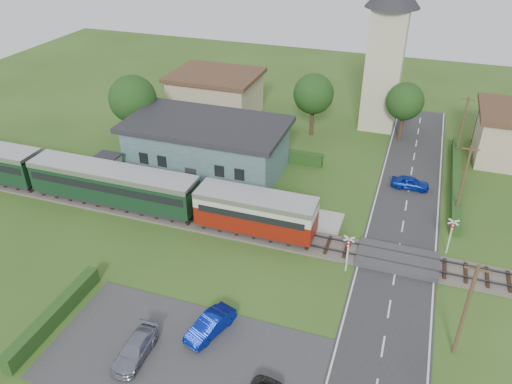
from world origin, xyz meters
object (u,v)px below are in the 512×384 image
(equipment_hut, at_px, (108,168))
(pedestrian_far, at_px, (146,178))
(train, at_px, (83,178))
(pedestrian_near, at_px, (256,203))
(church_tower, at_px, (387,42))
(crossing_signal_near, at_px, (348,248))
(crossing_signal_far, at_px, (451,231))
(station_building, at_px, (207,146))
(house_west, at_px, (216,94))
(car_park_silver, at_px, (135,349))
(car_on_road, at_px, (410,183))
(car_park_blue, at_px, (210,325))

(equipment_hut, xyz_separation_m, pedestrian_far, (4.01, 0.22, -0.56))
(train, bearing_deg, pedestrian_near, 9.01)
(church_tower, bearing_deg, pedestrian_near, -107.74)
(pedestrian_far, bearing_deg, crossing_signal_near, -128.11)
(equipment_hut, distance_m, crossing_signal_far, 31.61)
(station_building, distance_m, church_tower, 23.89)
(house_west, height_order, car_park_silver, house_west)
(church_tower, xyz_separation_m, crossing_signal_far, (8.60, -23.61, -8.08))
(equipment_hut, bearing_deg, station_building, 35.92)
(train, bearing_deg, car_park_silver, -46.48)
(crossing_signal_far, relative_size, car_on_road, 0.92)
(crossing_signal_near, bearing_deg, pedestrian_near, 151.01)
(station_building, height_order, car_park_blue, station_building)
(station_building, height_order, pedestrian_near, station_building)
(car_on_road, relative_size, car_park_blue, 0.92)
(equipment_hut, height_order, church_tower, church_tower)
(car_park_silver, relative_size, pedestrian_near, 2.45)
(house_west, relative_size, crossing_signal_near, 3.30)
(station_building, distance_m, crossing_signal_near, 19.98)
(car_on_road, bearing_deg, car_park_blue, 153.17)
(station_building, bearing_deg, train, -133.25)
(pedestrian_far, bearing_deg, car_park_silver, -174.41)
(crossing_signal_far, bearing_deg, house_west, 144.23)
(house_west, bearing_deg, church_tower, 8.53)
(pedestrian_near, bearing_deg, church_tower, -95.38)
(house_west, distance_m, crossing_signal_near, 33.22)
(train, distance_m, car_on_road, 30.88)
(station_building, bearing_deg, crossing_signal_far, -15.63)
(train, height_order, pedestrian_near, train)
(house_west, bearing_deg, station_building, -70.35)
(train, relative_size, church_tower, 2.45)
(crossing_signal_far, distance_m, pedestrian_far, 27.62)
(station_building, relative_size, church_tower, 0.91)
(station_building, xyz_separation_m, crossing_signal_far, (23.60, -6.60, -0.55))
(house_west, bearing_deg, pedestrian_far, -87.04)
(equipment_hut, height_order, car_park_blue, equipment_hut)
(church_tower, relative_size, crossing_signal_far, 5.37)
(church_tower, xyz_separation_m, car_park_silver, (-9.39, -40.82, -9.57))
(station_building, height_order, house_west, house_west)
(crossing_signal_far, relative_size, pedestrian_far, 2.22)
(station_building, relative_size, train, 0.37)
(station_building, relative_size, car_on_road, 4.49)
(equipment_hut, xyz_separation_m, car_on_road, (28.02, 8.62, -1.09))
(car_on_road, bearing_deg, station_building, 96.09)
(equipment_hut, bearing_deg, pedestrian_far, 3.07)
(crossing_signal_far, xyz_separation_m, pedestrian_far, (-27.59, 1.02, -0.95))
(pedestrian_near, distance_m, pedestrian_far, 11.52)
(train, bearing_deg, church_tower, 47.94)
(house_west, distance_m, crossing_signal_far, 35.26)
(crossing_signal_near, height_order, pedestrian_far, crossing_signal_near)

